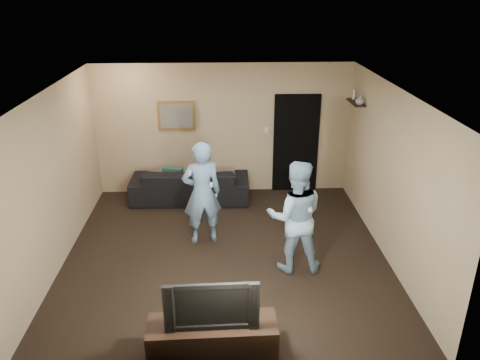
{
  "coord_description": "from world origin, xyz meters",
  "views": [
    {
      "loc": [
        -0.05,
        -6.37,
        3.98
      ],
      "look_at": [
        0.24,
        0.3,
        1.15
      ],
      "focal_mm": 35.0,
      "sensor_mm": 36.0,
      "label": 1
    }
  ],
  "objects_px": {
    "sofa": "(190,184)",
    "wii_player_left": "(202,193)",
    "television": "(211,301)",
    "wii_player_right": "(295,217)",
    "tv_console": "(213,342)"
  },
  "relations": [
    {
      "from": "wii_player_right",
      "to": "sofa",
      "type": "bearing_deg",
      "value": 123.86
    },
    {
      "from": "sofa",
      "to": "wii_player_left",
      "type": "height_order",
      "value": "wii_player_left"
    },
    {
      "from": "tv_console",
      "to": "television",
      "type": "height_order",
      "value": "television"
    },
    {
      "from": "tv_console",
      "to": "wii_player_right",
      "type": "distance_m",
      "value": 2.26
    },
    {
      "from": "television",
      "to": "wii_player_left",
      "type": "bearing_deg",
      "value": 92.66
    },
    {
      "from": "sofa",
      "to": "television",
      "type": "distance_m",
      "value": 4.36
    },
    {
      "from": "tv_console",
      "to": "wii_player_left",
      "type": "xyz_separation_m",
      "value": [
        -0.19,
        2.69,
        0.61
      ]
    },
    {
      "from": "tv_console",
      "to": "television",
      "type": "distance_m",
      "value": 0.55
    },
    {
      "from": "wii_player_left",
      "to": "wii_player_right",
      "type": "relative_size",
      "value": 1.01
    },
    {
      "from": "television",
      "to": "wii_player_right",
      "type": "height_order",
      "value": "wii_player_right"
    },
    {
      "from": "tv_console",
      "to": "wii_player_right",
      "type": "xyz_separation_m",
      "value": [
        1.18,
        1.82,
        0.61
      ]
    },
    {
      "from": "wii_player_right",
      "to": "television",
      "type": "bearing_deg",
      "value": -123.03
    },
    {
      "from": "sofa",
      "to": "television",
      "type": "xyz_separation_m",
      "value": [
        0.49,
        -4.31,
        0.47
      ]
    },
    {
      "from": "wii_player_left",
      "to": "wii_player_right",
      "type": "bearing_deg",
      "value": -32.23
    },
    {
      "from": "sofa",
      "to": "television",
      "type": "relative_size",
      "value": 2.24
    }
  ]
}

